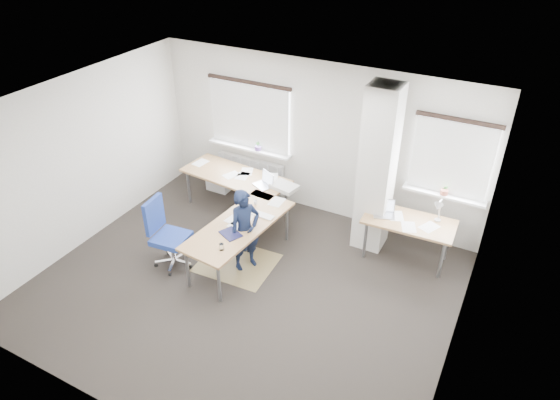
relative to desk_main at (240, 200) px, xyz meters
The scene contains 8 objects.
ground 1.53m from the desk_main, 57.17° to the right, with size 6.00×6.00×0.00m, color black.
room_shell 1.56m from the desk_main, 36.82° to the right, with size 6.04×5.04×2.82m.
floor_mat 1.06m from the desk_main, 63.99° to the right, with size 1.17×0.99×0.01m, color olive.
white_crate 1.72m from the desk_main, 137.14° to the left, with size 0.45×0.32×0.27m, color white.
desk_main is the anchor object (origin of this frame).
desk_side 2.76m from the desk_main, 13.78° to the left, with size 1.43×0.75×1.22m.
task_chair 1.39m from the desk_main, 115.00° to the right, with size 0.63×0.63×1.16m.
person 0.87m from the desk_main, 53.65° to the right, with size 0.50×0.33×1.37m, color black.
Camera 1 is at (3.14, -4.80, 5.11)m, focal length 32.00 mm.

